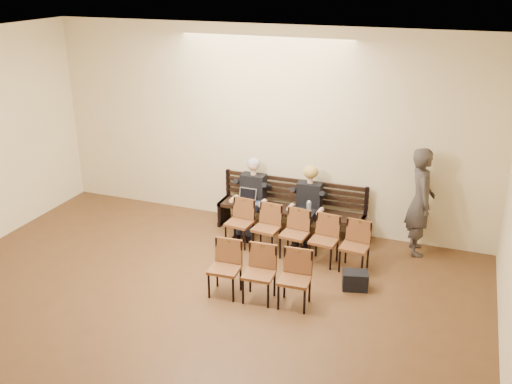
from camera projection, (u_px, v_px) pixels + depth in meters
room_walls at (128, 155)px, 5.94m from camera, size 8.02×10.01×3.51m
bench at (290, 221)px, 9.96m from camera, size 2.60×0.90×0.45m
seated_man at (251, 196)px, 9.92m from camera, size 0.53×0.73×1.26m
seated_woman at (308, 207)px, 9.61m from camera, size 0.51×0.70×1.18m
laptop at (245, 204)px, 9.80m from camera, size 0.31×0.25×0.23m
water_bottle at (309, 215)px, 9.33m from camera, size 0.09×0.09×0.25m
bag at (355, 280)px, 8.24m from camera, size 0.41×0.33×0.27m
passerby at (421, 194)px, 9.00m from camera, size 0.66×0.85×2.04m
chair_row_front at (294, 235)px, 9.07m from camera, size 2.41×0.64×0.78m
chair_row_back at (259, 275)px, 7.88m from camera, size 1.45×0.52×0.79m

